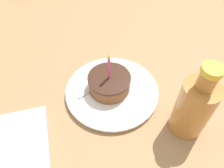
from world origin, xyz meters
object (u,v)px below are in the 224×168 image
at_px(cake_slice, 109,82).
at_px(bottle, 194,107).
at_px(fork, 108,76).
at_px(plate, 112,91).

bearing_deg(cake_slice, bottle, 134.96).
xyz_separation_m(cake_slice, bottle, (-0.14, 0.14, 0.04)).
bearing_deg(fork, cake_slice, 81.98).
distance_m(fork, bottle, 0.23).
distance_m(plate, fork, 0.05).
distance_m(plate, bottle, 0.20).
bearing_deg(plate, bottle, 135.36).
xyz_separation_m(plate, bottle, (-0.14, 0.13, 0.07)).
relative_size(plate, fork, 1.47).
distance_m(plate, cake_slice, 0.03).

